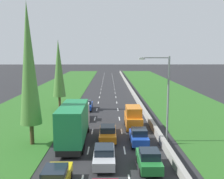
# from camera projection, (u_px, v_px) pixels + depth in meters

# --- Properties ---
(ground_plane) EXTENTS (300.00, 300.00, 0.00)m
(ground_plane) POSITION_uv_depth(u_px,v_px,m) (108.00, 91.00, 63.24)
(ground_plane) COLOR #28282B
(ground_plane) RESTS_ON ground
(grass_verge_left) EXTENTS (14.00, 140.00, 0.04)m
(grass_verge_left) POSITION_uv_depth(u_px,v_px,m) (57.00, 91.00, 63.08)
(grass_verge_left) COLOR #2D6623
(grass_verge_left) RESTS_ON ground
(grass_verge_right) EXTENTS (14.00, 140.00, 0.04)m
(grass_verge_right) POSITION_uv_depth(u_px,v_px,m) (165.00, 91.00, 63.42)
(grass_verge_right) COLOR #2D6623
(grass_verge_right) RESTS_ON ground
(median_barrier) EXTENTS (0.44, 120.00, 0.85)m
(median_barrier) POSITION_uv_depth(u_px,v_px,m) (131.00, 89.00, 63.25)
(median_barrier) COLOR #9E9B93
(median_barrier) RESTS_ON ground
(lane_markings) EXTENTS (3.64, 116.00, 0.01)m
(lane_markings) POSITION_uv_depth(u_px,v_px,m) (108.00, 91.00, 63.24)
(lane_markings) COLOR white
(lane_markings) RESTS_ON ground
(green_hatchback_right_lane_second) EXTENTS (1.74, 3.90, 1.72)m
(green_hatchback_right_lane_second) POSITION_uv_depth(u_px,v_px,m) (149.00, 160.00, 20.48)
(green_hatchback_right_lane_second) COLOR #237A33
(green_hatchback_right_lane_second) RESTS_ON ground
(yellow_sedan_left_lane) EXTENTS (1.82, 4.50, 1.64)m
(yellow_sedan_left_lane) POSITION_uv_depth(u_px,v_px,m) (55.00, 179.00, 17.37)
(yellow_sedan_left_lane) COLOR yellow
(yellow_sedan_left_lane) RESTS_ON ground
(silver_sedan_centre_lane) EXTENTS (1.82, 4.50, 1.64)m
(silver_sedan_centre_lane) POSITION_uv_depth(u_px,v_px,m) (104.00, 155.00, 21.43)
(silver_sedan_centre_lane) COLOR silver
(silver_sedan_centre_lane) RESTS_ON ground
(blue_hatchback_right_lane) EXTENTS (1.74, 3.90, 1.72)m
(blue_hatchback_right_lane) POSITION_uv_depth(u_px,v_px,m) (139.00, 136.00, 26.15)
(blue_hatchback_right_lane) COLOR #1E47B7
(blue_hatchback_right_lane) RESTS_ON ground
(green_box_truck_left_lane) EXTENTS (2.46, 9.40, 4.18)m
(green_box_truck_left_lane) POSITION_uv_depth(u_px,v_px,m) (74.00, 123.00, 26.40)
(green_box_truck_left_lane) COLOR black
(green_box_truck_left_lane) RESTS_ON ground
(grey_hatchback_left_lane) EXTENTS (1.74, 3.90, 1.72)m
(grey_hatchback_left_lane) POSITION_uv_depth(u_px,v_px,m) (82.00, 114.00, 36.03)
(grey_hatchback_left_lane) COLOR slate
(grey_hatchback_left_lane) RESTS_ON ground
(orange_sedan_centre_lane) EXTENTS (1.82, 4.50, 1.64)m
(orange_sedan_centre_lane) POSITION_uv_depth(u_px,v_px,m) (108.00, 133.00, 27.41)
(orange_sedan_centre_lane) COLOR orange
(orange_sedan_centre_lane) RESTS_ON ground
(blue_sedan_left_lane) EXTENTS (1.82, 4.50, 1.64)m
(blue_sedan_left_lane) POSITION_uv_depth(u_px,v_px,m) (87.00, 105.00, 42.11)
(blue_sedan_left_lane) COLOR #1E47B7
(blue_sedan_left_lane) RESTS_ON ground
(orange_van_right_lane) EXTENTS (1.96, 4.90, 2.82)m
(orange_van_right_lane) POSITION_uv_depth(u_px,v_px,m) (133.00, 118.00, 31.59)
(orange_van_right_lane) COLOR orange
(orange_van_right_lane) RESTS_ON ground
(poplar_tree_second) EXTENTS (2.16, 2.16, 14.34)m
(poplar_tree_second) POSITION_uv_depth(u_px,v_px,m) (29.00, 64.00, 25.11)
(poplar_tree_second) COLOR #4C3823
(poplar_tree_second) RESTS_ON ground
(poplar_tree_third) EXTENTS (2.09, 2.09, 11.51)m
(poplar_tree_third) POSITION_uv_depth(u_px,v_px,m) (59.00, 69.00, 41.66)
(poplar_tree_third) COLOR #4C3823
(poplar_tree_third) RESTS_ON ground
(street_light_mast) EXTENTS (3.20, 0.28, 9.00)m
(street_light_mast) POSITION_uv_depth(u_px,v_px,m) (165.00, 93.00, 26.47)
(street_light_mast) COLOR gray
(street_light_mast) RESTS_ON ground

